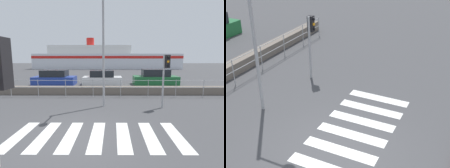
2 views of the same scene
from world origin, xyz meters
The scene contains 4 objects.
ground_plane centered at (0.00, 0.00, 0.00)m, with size 160.00×160.00×0.00m, color #424244.
crosswalk centered at (0.81, 0.00, 0.00)m, with size 5.85×2.40×0.01m.
traffic_light_far centered at (4.09, 3.40, 2.06)m, with size 0.34×0.32×2.80m.
streetlamp centered at (0.85, 3.41, 3.62)m, with size 0.32×1.36×5.76m.
Camera 2 is at (-6.97, -3.29, 6.24)m, focal length 50.00 mm.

